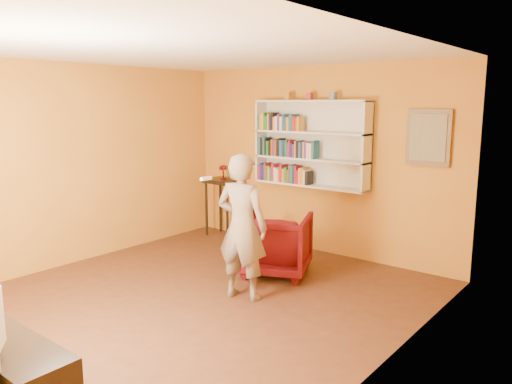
{
  "coord_description": "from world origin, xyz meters",
  "views": [
    {
      "loc": [
        3.86,
        -3.69,
        2.17
      ],
      "look_at": [
        0.29,
        0.75,
        1.15
      ],
      "focal_mm": 35.0,
      "sensor_mm": 36.0,
      "label": 1
    }
  ],
  "objects_px": {
    "bookshelf": "(313,144)",
    "armchair": "(276,244)",
    "person": "(242,227)",
    "ruby_lustre": "(223,169)",
    "tv_cabinet": "(2,371)",
    "console_table": "(224,189)"
  },
  "relations": [
    {
      "from": "console_table",
      "to": "tv_cabinet",
      "type": "height_order",
      "value": "console_table"
    },
    {
      "from": "armchair",
      "to": "person",
      "type": "distance_m",
      "value": 1.01
    },
    {
      "from": "console_table",
      "to": "tv_cabinet",
      "type": "relative_size",
      "value": 0.66
    },
    {
      "from": "armchair",
      "to": "tv_cabinet",
      "type": "relative_size",
      "value": 0.6
    },
    {
      "from": "ruby_lustre",
      "to": "tv_cabinet",
      "type": "height_order",
      "value": "ruby_lustre"
    },
    {
      "from": "bookshelf",
      "to": "armchair",
      "type": "xyz_separation_m",
      "value": [
        0.19,
        -1.13,
        -1.2
      ]
    },
    {
      "from": "bookshelf",
      "to": "person",
      "type": "relative_size",
      "value": 1.1
    },
    {
      "from": "console_table",
      "to": "ruby_lustre",
      "type": "xyz_separation_m",
      "value": [
        0.0,
        0.0,
        0.33
      ]
    },
    {
      "from": "bookshelf",
      "to": "armchair",
      "type": "height_order",
      "value": "bookshelf"
    },
    {
      "from": "console_table",
      "to": "armchair",
      "type": "height_order",
      "value": "console_table"
    },
    {
      "from": "bookshelf",
      "to": "console_table",
      "type": "relative_size",
      "value": 1.9
    },
    {
      "from": "bookshelf",
      "to": "armchair",
      "type": "distance_m",
      "value": 1.66
    },
    {
      "from": "bookshelf",
      "to": "console_table",
      "type": "distance_m",
      "value": 1.8
    },
    {
      "from": "console_table",
      "to": "person",
      "type": "xyz_separation_m",
      "value": [
        1.99,
        -1.87,
        0.04
      ]
    },
    {
      "from": "console_table",
      "to": "person",
      "type": "height_order",
      "value": "person"
    },
    {
      "from": "ruby_lustre",
      "to": "person",
      "type": "height_order",
      "value": "person"
    },
    {
      "from": "ruby_lustre",
      "to": "tv_cabinet",
      "type": "relative_size",
      "value": 0.16
    },
    {
      "from": "person",
      "to": "tv_cabinet",
      "type": "height_order",
      "value": "person"
    },
    {
      "from": "ruby_lustre",
      "to": "person",
      "type": "bearing_deg",
      "value": -43.21
    },
    {
      "from": "ruby_lustre",
      "to": "console_table",
      "type": "bearing_deg",
      "value": 180.0
    },
    {
      "from": "console_table",
      "to": "person",
      "type": "relative_size",
      "value": 0.58
    },
    {
      "from": "ruby_lustre",
      "to": "armchair",
      "type": "bearing_deg",
      "value": -28.46
    }
  ]
}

